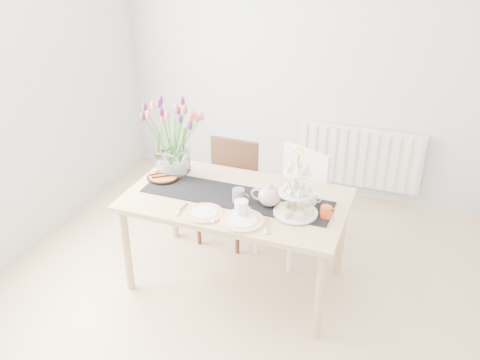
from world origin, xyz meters
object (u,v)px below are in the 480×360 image
(dining_table, at_px, (236,206))
(teapot, at_px, (270,196))
(chair_brown, at_px, (230,183))
(chair_white, at_px, (295,196))
(cake_stand, at_px, (296,198))
(plate_right, at_px, (242,221))
(cream_jug, at_px, (310,199))
(mug_grey, at_px, (238,196))
(mug_orange, at_px, (326,212))
(mug_white, at_px, (241,208))
(tart_tin, at_px, (164,177))
(plate_left, at_px, (204,213))
(tulip_vase, at_px, (171,126))
(radiator, at_px, (360,157))

(dining_table, bearing_deg, teapot, -7.22)
(chair_brown, bearing_deg, teapot, -47.61)
(chair_brown, relative_size, chair_white, 0.96)
(cake_stand, relative_size, plate_right, 1.49)
(cream_jug, height_order, plate_right, cream_jug)
(chair_white, bearing_deg, teapot, -69.65)
(cream_jug, relative_size, mug_grey, 0.86)
(teapot, height_order, mug_orange, teapot)
(chair_white, distance_m, mug_white, 0.85)
(dining_table, relative_size, tart_tin, 6.17)
(cream_jug, distance_m, plate_right, 0.54)
(chair_white, xyz_separation_m, mug_orange, (0.36, -0.61, 0.26))
(cream_jug, distance_m, mug_white, 0.51)
(dining_table, height_order, cake_stand, cake_stand)
(mug_grey, distance_m, plate_left, 0.29)
(dining_table, height_order, plate_left, plate_left)
(chair_white, relative_size, cream_jug, 10.06)
(tart_tin, distance_m, plate_right, 0.87)
(tart_tin, xyz_separation_m, plate_left, (0.51, -0.37, -0.01))
(mug_white, bearing_deg, teapot, 66.57)
(tart_tin, xyz_separation_m, mug_grey, (0.67, -0.14, 0.04))
(tulip_vase, bearing_deg, chair_brown, 55.29)
(tulip_vase, distance_m, plate_right, 0.97)
(radiator, relative_size, chair_brown, 1.37)
(cake_stand, height_order, plate_right, cake_stand)
(chair_white, relative_size, mug_white, 8.19)
(dining_table, xyz_separation_m, cake_stand, (0.46, -0.08, 0.20))
(radiator, height_order, teapot, teapot)
(teapot, relative_size, mug_white, 2.32)
(tart_tin, relative_size, plate_right, 0.87)
(tart_tin, xyz_separation_m, plate_right, (0.79, -0.37, -0.01))
(mug_grey, bearing_deg, plate_right, -67.29)
(chair_brown, height_order, tart_tin, chair_brown)
(cake_stand, bearing_deg, tart_tin, 171.83)
(plate_left, bearing_deg, cake_stand, 20.15)
(radiator, relative_size, chair_white, 1.32)
(chair_white, bearing_deg, mug_orange, -35.16)
(chair_brown, bearing_deg, mug_grey, -62.00)
(dining_table, distance_m, chair_white, 0.66)
(chair_white, bearing_deg, mug_white, -78.88)
(radiator, height_order, cream_jug, cream_jug)
(teapot, bearing_deg, tart_tin, 169.47)
(plate_left, bearing_deg, chair_white, 63.54)
(tart_tin, height_order, mug_white, mug_white)
(cake_stand, relative_size, mug_white, 4.03)
(mug_orange, bearing_deg, chair_white, 81.06)
(cream_jug, bearing_deg, mug_orange, -44.76)
(cake_stand, xyz_separation_m, plate_right, (-0.31, -0.22, -0.12))
(mug_orange, xyz_separation_m, plate_left, (-0.79, -0.24, -0.04))
(radiator, height_order, mug_grey, mug_grey)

